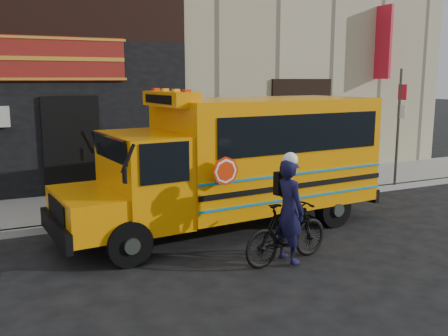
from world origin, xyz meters
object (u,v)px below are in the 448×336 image
at_px(bicycle, 287,232).
at_px(cyclist, 289,213).
at_px(school_bus, 241,158).
at_px(sign_pole, 399,125).

bearing_deg(bicycle, cyclist, 161.47).
distance_m(bicycle, cyclist, 0.36).
relative_size(bicycle, cyclist, 1.01).
relative_size(school_bus, bicycle, 3.92).
bearing_deg(school_bus, sign_pole, 13.40).
height_order(sign_pole, cyclist, sign_pole).
xyz_separation_m(sign_pole, bicycle, (-5.94, -3.53, -1.34)).
bearing_deg(cyclist, sign_pole, -66.70).
xyz_separation_m(school_bus, sign_pole, (5.72, 1.36, 0.37)).
xyz_separation_m(sign_pole, cyclist, (-5.95, -3.60, -0.99)).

